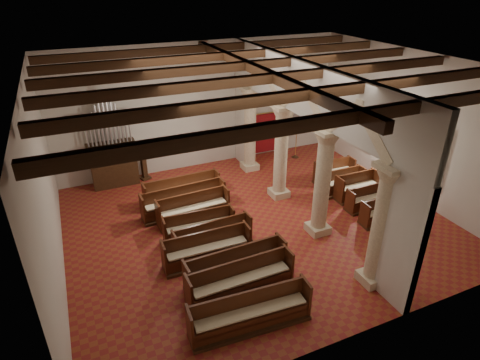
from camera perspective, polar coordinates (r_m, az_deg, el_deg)
name	(u,v)px	position (r m, az deg, el deg)	size (l,w,h in m)	color
floor	(257,222)	(15.73, 2.40, -6.01)	(14.00, 14.00, 0.00)	maroon
ceiling	(260,66)	(13.42, 2.91, 15.95)	(14.00, 14.00, 0.00)	black
wall_back	(203,106)	(19.54, -5.30, 10.41)	(14.00, 0.02, 6.00)	beige
wall_front	(372,244)	(9.99, 18.22, -8.58)	(14.00, 0.02, 6.00)	beige
wall_left	(44,189)	(13.07, -26.08, -1.22)	(0.02, 12.00, 6.00)	beige
wall_right	(408,125)	(18.35, 22.80, 7.26)	(0.02, 12.00, 6.00)	beige
ceiling_beams	(260,71)	(13.45, 2.89, 15.20)	(13.80, 11.80, 0.30)	#3C2413
arcade	(303,129)	(14.94, 8.93, 7.13)	(0.90, 11.90, 6.00)	beige
window_right_a	(432,155)	(17.69, 25.65, 3.16)	(0.03, 1.00, 2.20)	#2E6958
window_right_b	(366,125)	(20.27, 17.44, 7.51)	(0.03, 1.00, 2.20)	#2E6958
window_back	(293,110)	(21.79, 7.50, 9.87)	(1.00, 0.03, 2.20)	#2E6958
pipe_organ	(113,157)	(18.76, -17.67, 3.17)	(2.10, 0.85, 4.40)	#3C2413
lectern	(144,169)	(19.25, -13.46, 1.51)	(0.58, 0.62, 1.22)	#3C1D13
dossal_curtain	(268,132)	(21.37, 3.94, 6.76)	(1.80, 0.07, 2.17)	maroon
processional_banner	(296,143)	(21.10, 7.98, 5.30)	(0.60, 0.77, 2.63)	#3C2413
hymnal_box_a	(297,304)	(12.02, 8.08, -17.05)	(0.35, 0.28, 0.35)	#161698
hymnal_box_b	(242,253)	(13.72, 0.35, -10.40)	(0.28, 0.23, 0.28)	#161594
hymnal_box_c	(237,231)	(14.73, -0.38, -7.21)	(0.37, 0.30, 0.37)	navy
tube_heater_a	(245,306)	(12.03, 0.69, -17.45)	(0.11, 0.11, 1.14)	white
tube_heater_b	(262,293)	(12.43, 3.20, -15.71)	(0.09, 0.09, 0.85)	silver
nave_pew_0	(250,317)	(11.45, 1.47, -18.87)	(3.43, 0.96, 1.12)	#3C2413
nave_pew_1	(241,284)	(12.34, 0.12, -14.63)	(3.30, 0.83, 1.15)	#3C2413
nave_pew_2	(236,271)	(12.81, -0.53, -12.80)	(3.30, 0.88, 1.15)	#3C2413
nave_pew_3	(207,253)	(13.59, -4.69, -10.26)	(2.96, 0.79, 1.11)	#3C2413
nave_pew_4	(213,240)	(14.21, -3.84, -8.51)	(2.85, 0.81, 1.01)	#3C2413
nave_pew_5	(199,229)	(14.77, -5.82, -7.00)	(2.63, 0.85, 1.03)	#3C2413
nave_pew_6	(194,212)	(15.74, -6.61, -4.54)	(2.87, 0.88, 1.14)	#3C2413
nave_pew_7	(184,204)	(16.29, -7.94, -3.44)	(3.44, 0.92, 1.14)	#3C2413
nave_pew_8	(182,193)	(17.12, -8.18, -1.90)	(3.26, 0.84, 1.10)	#3C2413
aisle_pew_0	(385,214)	(16.56, 19.97, -4.61)	(2.09, 0.79, 1.00)	#3C2413
aisle_pew_1	(367,202)	(17.21, 17.55, -2.94)	(1.77, 0.68, 0.98)	#3C2413
aisle_pew_2	(357,190)	(17.89, 16.26, -1.35)	(1.97, 0.78, 1.13)	#3C2413
aisle_pew_3	(342,185)	(18.20, 14.28, -0.69)	(2.08, 0.73, 1.05)	#3C2413
aisle_pew_4	(334,175)	(19.01, 13.21, 0.72)	(1.91, 0.76, 1.07)	#3C2413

